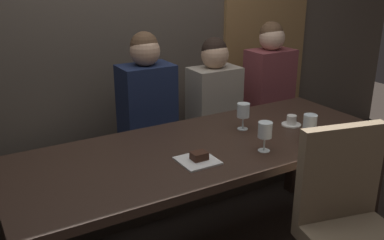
# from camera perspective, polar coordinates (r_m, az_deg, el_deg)

# --- Properties ---
(arched_door) EXTENTS (0.90, 0.05, 2.55)m
(arched_door) POSITION_cam_1_polar(r_m,az_deg,el_deg) (3.95, 9.96, 14.93)
(arched_door) COLOR olive
(arched_door) RESTS_ON ground
(dining_table) EXTENTS (2.20, 0.84, 0.74)m
(dining_table) POSITION_cam_1_polar(r_m,az_deg,el_deg) (2.43, 1.91, -5.19)
(dining_table) COLOR black
(dining_table) RESTS_ON ground
(banquette_bench) EXTENTS (2.50, 0.44, 0.45)m
(banquette_bench) POSITION_cam_1_polar(r_m,az_deg,el_deg) (3.17, -5.01, -7.52)
(banquette_bench) COLOR #312A23
(banquette_bench) RESTS_ON ground
(chair_near_side) EXTENTS (0.53, 0.53, 0.98)m
(chair_near_side) POSITION_cam_1_polar(r_m,az_deg,el_deg) (2.21, 20.14, -11.98)
(chair_near_side) COLOR #302119
(chair_near_side) RESTS_ON ground
(diner_redhead) EXTENTS (0.36, 0.24, 0.83)m
(diner_redhead) POSITION_cam_1_polar(r_m,az_deg,el_deg) (2.92, -6.05, 3.05)
(diner_redhead) COLOR #192342
(diner_redhead) RESTS_ON banquette_bench
(diner_bearded) EXTENTS (0.36, 0.24, 0.76)m
(diner_bearded) POSITION_cam_1_polar(r_m,az_deg,el_deg) (3.17, 2.97, 3.78)
(diner_bearded) COLOR #9E9384
(diner_bearded) RESTS_ON banquette_bench
(diner_far_end) EXTENTS (0.36, 0.24, 0.83)m
(diner_far_end) POSITION_cam_1_polar(r_m,az_deg,el_deg) (3.51, 10.25, 5.67)
(diner_far_end) COLOR brown
(diner_far_end) RESTS_ON banquette_bench
(wine_glass_far_left) EXTENTS (0.08, 0.08, 0.16)m
(wine_glass_far_left) POSITION_cam_1_polar(r_m,az_deg,el_deg) (2.48, 15.40, -0.45)
(wine_glass_far_left) COLOR silver
(wine_glass_far_left) RESTS_ON dining_table
(wine_glass_end_left) EXTENTS (0.08, 0.08, 0.16)m
(wine_glass_end_left) POSITION_cam_1_polar(r_m,az_deg,el_deg) (2.31, 9.67, -1.50)
(wine_glass_end_left) COLOR silver
(wine_glass_end_left) RESTS_ON dining_table
(wine_glass_center_back) EXTENTS (0.08, 0.08, 0.16)m
(wine_glass_center_back) POSITION_cam_1_polar(r_m,az_deg,el_deg) (2.60, 6.83, 1.19)
(wine_glass_center_back) COLOR silver
(wine_glass_center_back) RESTS_ON dining_table
(espresso_cup) EXTENTS (0.12, 0.12, 0.06)m
(espresso_cup) POSITION_cam_1_polar(r_m,az_deg,el_deg) (2.75, 13.08, -0.15)
(espresso_cup) COLOR white
(espresso_cup) RESTS_ON dining_table
(dessert_plate) EXTENTS (0.19, 0.19, 0.05)m
(dessert_plate) POSITION_cam_1_polar(r_m,az_deg,el_deg) (2.19, 0.81, -5.19)
(dessert_plate) COLOR white
(dessert_plate) RESTS_ON dining_table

